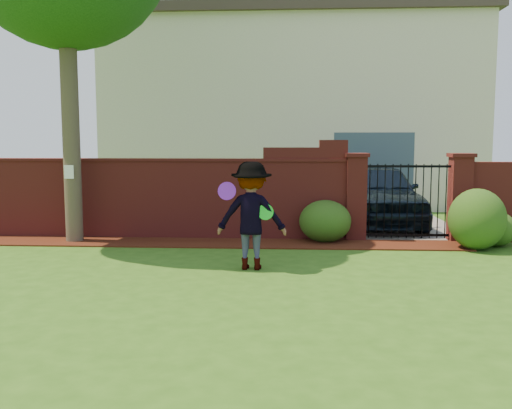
# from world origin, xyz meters

# --- Properties ---
(ground) EXTENTS (80.00, 80.00, 0.01)m
(ground) POSITION_xyz_m (0.00, 0.00, -0.01)
(ground) COLOR #2C5615
(ground) RESTS_ON ground
(mulch_bed) EXTENTS (11.10, 1.08, 0.03)m
(mulch_bed) POSITION_xyz_m (-0.95, 3.34, 0.01)
(mulch_bed) COLOR #351309
(mulch_bed) RESTS_ON ground
(brick_wall) EXTENTS (8.70, 0.31, 2.16)m
(brick_wall) POSITION_xyz_m (-2.01, 4.00, 0.93)
(brick_wall) COLOR maroon
(brick_wall) RESTS_ON ground
(pillar_left) EXTENTS (0.50, 0.50, 1.88)m
(pillar_left) POSITION_xyz_m (2.40, 4.00, 0.96)
(pillar_left) COLOR maroon
(pillar_left) RESTS_ON ground
(pillar_right) EXTENTS (0.50, 0.50, 1.88)m
(pillar_right) POSITION_xyz_m (4.60, 4.00, 0.96)
(pillar_right) COLOR maroon
(pillar_right) RESTS_ON ground
(iron_gate) EXTENTS (1.78, 0.03, 1.60)m
(iron_gate) POSITION_xyz_m (3.50, 4.00, 0.85)
(iron_gate) COLOR black
(iron_gate) RESTS_ON ground
(driveway) EXTENTS (3.20, 8.00, 0.01)m
(driveway) POSITION_xyz_m (3.50, 8.00, 0.01)
(driveway) COLOR slate
(driveway) RESTS_ON ground
(house) EXTENTS (12.40, 6.40, 6.30)m
(house) POSITION_xyz_m (1.00, 12.00, 3.16)
(house) COLOR beige
(house) RESTS_ON ground
(car) EXTENTS (2.14, 4.78, 1.60)m
(car) POSITION_xyz_m (3.20, 6.08, 0.80)
(car) COLOR black
(car) RESTS_ON ground
(paper_notice) EXTENTS (0.20, 0.01, 0.28)m
(paper_notice) POSITION_xyz_m (-3.60, 3.21, 1.50)
(paper_notice) COLOR white
(paper_notice) RESTS_ON tree
(shrub_left) EXTENTS (1.10, 1.10, 0.90)m
(shrub_left) POSITION_xyz_m (1.73, 3.67, 0.45)
(shrub_left) COLOR #1B4314
(shrub_left) RESTS_ON ground
(shrub_middle) EXTENTS (1.10, 1.10, 1.21)m
(shrub_middle) POSITION_xyz_m (4.65, 3.01, 0.61)
(shrub_middle) COLOR #1B4314
(shrub_middle) RESTS_ON ground
(shrub_right) EXTENTS (0.80, 0.80, 0.71)m
(shrub_right) POSITION_xyz_m (5.17, 3.42, 0.36)
(shrub_right) COLOR #1B4314
(shrub_right) RESTS_ON ground
(man) EXTENTS (1.19, 0.71, 1.80)m
(man) POSITION_xyz_m (0.33, 1.05, 0.90)
(man) COLOR gray
(man) RESTS_ON ground
(frisbee_purple) EXTENTS (0.30, 0.10, 0.30)m
(frisbee_purple) POSITION_xyz_m (-0.05, 0.94, 1.32)
(frisbee_purple) COLOR purple
(frisbee_purple) RESTS_ON man
(frisbee_green) EXTENTS (0.27, 0.07, 0.26)m
(frisbee_green) POSITION_xyz_m (0.58, 0.94, 0.98)
(frisbee_green) COLOR green
(frisbee_green) RESTS_ON man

